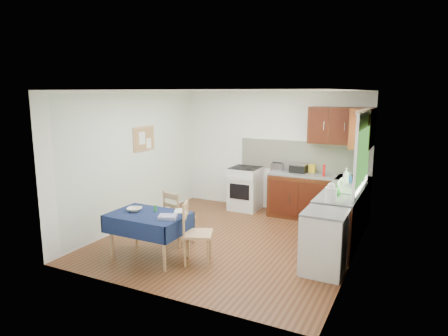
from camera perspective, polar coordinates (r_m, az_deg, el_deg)
The scene contains 33 objects.
floor at distance 6.90m, azimuth 0.84°, elevation -10.23°, with size 4.20×4.20×0.00m, color #4A2713.
ceiling at distance 6.44m, azimuth 0.91°, elevation 11.02°, with size 4.00×4.20×0.02m, color white.
wall_back at distance 8.47m, azimuth 7.02°, elevation 2.39°, with size 4.00×0.02×2.50m, color white.
wall_front at distance 4.79m, azimuth -10.05°, elevation -4.16°, with size 4.00×0.02×2.50m, color white.
wall_left at distance 7.62m, azimuth -12.83°, elevation 1.27°, with size 0.02×4.20×2.50m, color silver.
wall_right at distance 5.99m, azimuth 18.42°, elevation -1.56°, with size 0.02×4.20×2.50m, color white.
base_cabinets at distance 7.49m, azimuth 14.56°, elevation -5.40°, with size 1.90×2.30×0.86m.
worktop_back at distance 7.96m, azimuth 13.37°, elevation -1.06°, with size 1.90×0.60×0.04m, color slate.
worktop_right at distance 6.74m, azimuth 16.51°, elevation -3.34°, with size 0.60×1.70×0.04m, color slate.
worktop_corner at distance 7.85m, azimuth 17.99°, elevation -1.47°, with size 0.60×0.60×0.04m, color slate.
splashback at distance 8.27m, azimuth 11.22°, elevation 1.72°, with size 2.70×0.02×0.60m, color #F1E7CC.
upper_cabinets at distance 7.74m, azimuth 17.12°, elevation 5.69°, with size 1.20×0.85×0.70m.
stove at distance 8.52m, azimuth 3.05°, elevation -2.90°, with size 0.60×0.61×0.92m.
window at distance 6.61m, azimuth 19.26°, elevation 3.04°, with size 0.04×1.48×1.26m.
fridge at distance 5.74m, azimuth 14.12°, elevation -10.28°, with size 0.58×0.60×0.89m.
corkboard at distance 7.79m, azimuth -11.37°, elevation 4.12°, with size 0.04×0.62×0.47m.
dining_table at distance 6.11m, azimuth -10.74°, elevation -7.38°, with size 1.15×0.78×0.69m.
chair_far at distance 6.62m, azimuth -6.72°, elevation -6.82°, with size 0.49×0.49×0.91m.
chair_near at distance 5.89m, azimuth -4.24°, elevation -8.90°, with size 0.53×0.53×0.93m.
toaster at distance 8.13m, azimuth 7.65°, elevation 0.14°, with size 0.24×0.15×0.19m.
sandwich_press at distance 8.08m, azimuth 10.60°, elevation 0.02°, with size 0.32×0.27×0.18m.
sauce_bottle at distance 7.79m, azimuth 14.10°, elevation -0.33°, with size 0.05×0.05×0.23m, color red.
yellow_packet at distance 8.11m, azimuth 12.46°, elevation -0.08°, with size 0.12×0.08×0.16m, color gold.
dish_rack at distance 6.70m, azimuth 16.37°, elevation -3.04°, with size 0.44×0.33×0.21m.
kettle at distance 5.99m, azimuth 15.02°, elevation -3.54°, with size 0.17×0.17×0.29m.
cup at distance 7.79m, azimuth 17.33°, elevation -1.01°, with size 0.12×0.12×0.10m, color white.
soap_bottle_a at distance 7.25m, azimuth 17.02°, elevation -1.09°, with size 0.11×0.11×0.28m, color silver.
soap_bottle_b at distance 7.37m, azimuth 17.45°, elevation -1.35°, with size 0.08×0.08×0.17m, color #1B46A1.
soap_bottle_c at distance 6.40m, azimuth 15.78°, elevation -3.09°, with size 0.13×0.13×0.17m, color #238327.
plate_bowl at distance 6.24m, azimuth -12.65°, elevation -5.79°, with size 0.22×0.22×0.05m, color beige.
book at distance 6.11m, azimuth -7.08°, elevation -6.15°, with size 0.18×0.25×0.02m, color white.
spice_jar at distance 6.16m, azimuth -9.78°, elevation -5.73°, with size 0.04×0.04×0.09m, color green.
tea_towel at distance 5.81m, azimuth -8.04°, elevation -6.93°, with size 0.26×0.20×0.05m, color navy.
Camera 1 is at (2.77, -5.81, 2.47)m, focal length 32.00 mm.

